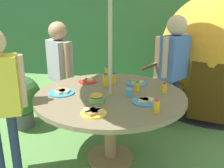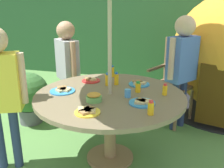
# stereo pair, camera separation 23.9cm
# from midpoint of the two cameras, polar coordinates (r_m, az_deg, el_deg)

# --- Properties ---
(ground_plane) EXTENTS (10.00, 10.00, 0.02)m
(ground_plane) POSITION_cam_midpoint_polar(r_m,az_deg,el_deg) (2.70, 2.20, -16.42)
(ground_plane) COLOR #548442
(hedge_backdrop) EXTENTS (9.00, 0.70, 1.75)m
(hedge_backdrop) POSITION_cam_midpoint_polar(r_m,az_deg,el_deg) (5.42, 10.37, 10.97)
(hedge_backdrop) COLOR #234C28
(hedge_backdrop) RESTS_ON ground_plane
(garden_table) EXTENTS (1.40, 1.40, 0.69)m
(garden_table) POSITION_cam_midpoint_polar(r_m,az_deg,el_deg) (2.41, 2.37, -4.55)
(garden_table) COLOR #93704C
(garden_table) RESTS_ON ground_plane
(wooden_chair) EXTENTS (0.61, 0.61, 1.07)m
(wooden_chair) POSITION_cam_midpoint_polar(r_m,az_deg,el_deg) (3.43, 15.81, 1.61)
(wooden_chair) COLOR brown
(wooden_chair) RESTS_ON ground_plane
(potted_plant) EXTENTS (0.51, 0.51, 0.67)m
(potted_plant) POSITION_cam_midpoint_polar(r_m,az_deg,el_deg) (3.38, -16.20, -2.40)
(potted_plant) COLOR #595960
(potted_plant) RESTS_ON ground_plane
(child_in_blue_shirt) EXTENTS (0.37, 0.40, 1.37)m
(child_in_blue_shirt) POSITION_cam_midpoint_polar(r_m,az_deg,el_deg) (3.11, 17.59, 5.29)
(child_in_blue_shirt) COLOR navy
(child_in_blue_shirt) RESTS_ON ground_plane
(child_in_grey_shirt) EXTENTS (0.37, 0.36, 1.29)m
(child_in_grey_shirt) POSITION_cam_midpoint_polar(r_m,az_deg,el_deg) (3.18, -7.85, 5.34)
(child_in_grey_shirt) COLOR brown
(child_in_grey_shirt) RESTS_ON ground_plane
(child_in_yellow_shirt) EXTENTS (0.42, 0.31, 1.33)m
(child_in_yellow_shirt) POSITION_cam_midpoint_polar(r_m,az_deg,el_deg) (2.36, -21.21, 0.29)
(child_in_yellow_shirt) COLOR navy
(child_in_yellow_shirt) RESTS_ON ground_plane
(snack_bowl) EXTENTS (0.14, 0.14, 0.08)m
(snack_bowl) POSITION_cam_midpoint_polar(r_m,az_deg,el_deg) (2.19, -0.97, -3.04)
(snack_bowl) COLOR #66B259
(snack_bowl) RESTS_ON garden_table
(plate_far_left) EXTENTS (0.19, 0.19, 0.03)m
(plate_far_left) POSITION_cam_midpoint_polar(r_m,az_deg,el_deg) (2.74, -2.27, 0.80)
(plate_far_left) COLOR red
(plate_far_left) RESTS_ON garden_table
(plate_center_front) EXTENTS (0.22, 0.22, 0.03)m
(plate_center_front) POSITION_cam_midpoint_polar(r_m,az_deg,el_deg) (2.66, 8.62, 0.06)
(plate_center_front) COLOR #338CD8
(plate_center_front) RESTS_ON garden_table
(plate_far_right) EXTENTS (0.20, 0.20, 0.03)m
(plate_far_right) POSITION_cam_midpoint_polar(r_m,az_deg,el_deg) (1.98, -2.12, -6.16)
(plate_far_right) COLOR yellow
(plate_far_right) RESTS_ON garden_table
(plate_near_left) EXTENTS (0.24, 0.24, 0.03)m
(plate_near_left) POSITION_cam_midpoint_polar(r_m,az_deg,el_deg) (2.46, -8.27, -1.45)
(plate_near_left) COLOR #338CD8
(plate_near_left) RESTS_ON garden_table
(plate_front_edge) EXTENTS (0.22, 0.22, 0.03)m
(plate_front_edge) POSITION_cam_midpoint_polar(r_m,az_deg,el_deg) (2.18, 9.88, -4.10)
(plate_front_edge) COLOR #338CD8
(plate_front_edge) RESTS_ON garden_table
(juice_bottle_near_right) EXTENTS (0.05, 0.05, 0.10)m
(juice_bottle_near_right) POSITION_cam_midpoint_polar(r_m,az_deg,el_deg) (2.43, 8.63, -0.76)
(juice_bottle_near_right) COLOR yellow
(juice_bottle_near_right) RESTS_ON garden_table
(juice_bottle_center_back) EXTENTS (0.04, 0.04, 0.11)m
(juice_bottle_center_back) POSITION_cam_midpoint_polar(r_m,az_deg,el_deg) (2.41, 14.53, -1.30)
(juice_bottle_center_back) COLOR yellow
(juice_bottle_center_back) RESTS_ON garden_table
(juice_bottle_mid_left) EXTENTS (0.05, 0.05, 0.13)m
(juice_bottle_mid_left) POSITION_cam_midpoint_polar(r_m,az_deg,el_deg) (2.59, 1.69, 0.96)
(juice_bottle_mid_left) COLOR yellow
(juice_bottle_mid_left) RESTS_ON garden_table
(juice_bottle_mid_right) EXTENTS (0.05, 0.05, 0.13)m
(juice_bottle_mid_right) POSITION_cam_midpoint_polar(r_m,az_deg,el_deg) (2.90, 2.35, 2.78)
(juice_bottle_mid_right) COLOR yellow
(juice_bottle_mid_right) RESTS_ON garden_table
(juice_bottle_back_edge) EXTENTS (0.05, 0.05, 0.13)m
(juice_bottle_back_edge) POSITION_cam_midpoint_polar(r_m,az_deg,el_deg) (2.62, 3.59, 1.12)
(juice_bottle_back_edge) COLOR yellow
(juice_bottle_back_edge) RESTS_ON garden_table
(juice_bottle_spot_a) EXTENTS (0.05, 0.05, 0.11)m
(juice_bottle_spot_a) POSITION_cam_midpoint_polar(r_m,az_deg,el_deg) (1.98, 12.12, -5.34)
(juice_bottle_spot_a) COLOR yellow
(juice_bottle_spot_a) RESTS_ON garden_table
(cup_near) EXTENTS (0.06, 0.06, 0.07)m
(cup_near) POSITION_cam_midpoint_polar(r_m,az_deg,el_deg) (2.30, 6.51, -2.12)
(cup_near) COLOR #4C99D8
(cup_near) RESTS_ON garden_table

